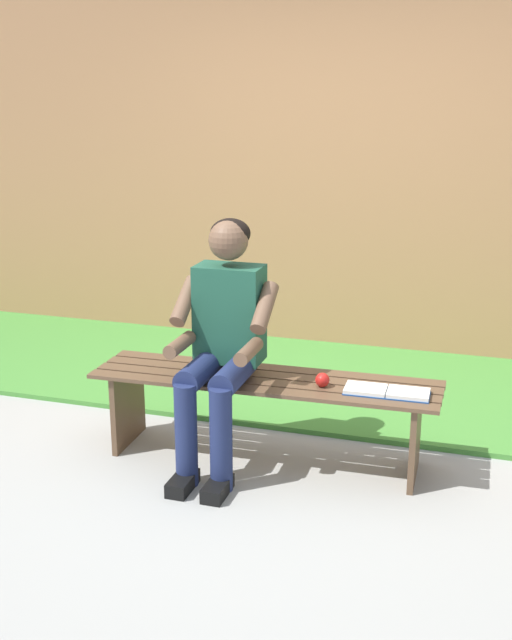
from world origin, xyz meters
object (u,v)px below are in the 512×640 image
object	(u,v)px
person_seated	(222,336)
apple	(322,380)
book_open	(387,392)
bench_near	(265,397)

from	to	relation	value
person_seated	apple	distance (m)	0.55
apple	book_open	world-z (taller)	apple
bench_near	apple	bearing A→B (deg)	173.30
bench_near	apple	distance (m)	0.34
bench_near	person_seated	world-z (taller)	person_seated
apple	person_seated	bearing A→B (deg)	7.33
bench_near	person_seated	distance (m)	0.41
bench_near	person_seated	xyz separation A→B (m)	(0.19, 0.10, 0.35)
bench_near	book_open	xyz separation A→B (m)	(-0.63, 0.04, 0.12)
bench_near	apple	world-z (taller)	apple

